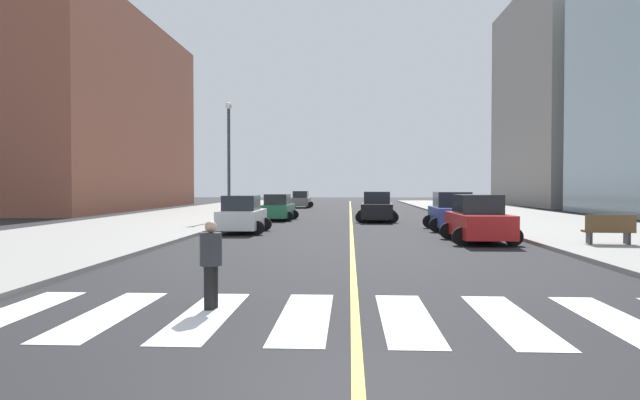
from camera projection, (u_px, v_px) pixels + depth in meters
The scene contains 15 objects.
sidewalk_kerb_east at pixel (623, 236), 25.35m from camera, with size 10.00×120.00×0.15m, color gray.
sidewalk_kerb_west at pixel (94, 234), 26.63m from camera, with size 10.00×120.00×0.15m, color gray.
crosswalk_paint at pixel (355, 317), 10.02m from camera, with size 13.50×4.00×0.01m.
lane_divider_paint at pixel (351, 215), 45.96m from camera, with size 0.16×80.00×0.01m, color yellow.
parking_garage_concrete at pixel (592, 100), 67.79m from camera, with size 18.00×24.00×25.44m, color gray.
low_rise_brick_west at pixel (72, 115), 56.78m from camera, with size 16.00×32.00×19.10m, color brown.
car_red_nearest at pixel (478, 220), 23.47m from camera, with size 2.80×4.45×1.98m.
car_black_second at pixel (377, 208), 37.12m from camera, with size 2.88×4.49×1.97m.
car_blue_third at pixel (452, 212), 29.83m from camera, with size 2.87×4.56×2.02m.
car_green_fourth at pixel (278, 208), 38.39m from camera, with size 2.61×4.07×1.79m.
car_white_fifth at pixel (242, 215), 28.14m from camera, with size 2.63×4.20×1.87m.
car_gray_sixth at pixel (301, 200), 60.49m from camera, with size 2.54×4.04×1.80m.
park_bench at pixel (609, 230), 21.16m from camera, with size 1.84×0.71×1.12m.
pedestrian_crossing at pixel (211, 261), 10.68m from camera, with size 0.42×0.42×1.68m.
street_lamp at pixel (229, 151), 37.42m from camera, with size 0.44×0.44×7.74m.
Camera 1 is at (-0.11, -5.98, 2.34)m, focal length 31.63 mm.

